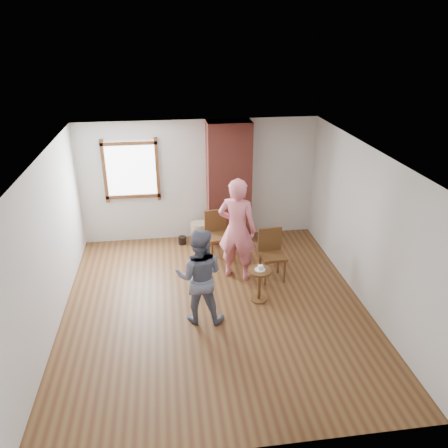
{
  "coord_description": "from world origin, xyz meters",
  "views": [
    {
      "loc": [
        -0.68,
        -6.08,
        4.32
      ],
      "look_at": [
        0.26,
        0.8,
        1.15
      ],
      "focal_mm": 35.0,
      "sensor_mm": 36.0,
      "label": 1
    }
  ],
  "objects_px": {
    "person_pink": "(237,230)",
    "stoneware_crock": "(199,233)",
    "dining_chair_right": "(271,251)",
    "side_table": "(259,280)",
    "man": "(199,276)",
    "dining_chair_left": "(217,232)"
  },
  "relations": [
    {
      "from": "dining_chair_right",
      "to": "man",
      "type": "xyz_separation_m",
      "value": [
        -1.42,
        -1.12,
        0.26
      ]
    },
    {
      "from": "dining_chair_right",
      "to": "side_table",
      "type": "xyz_separation_m",
      "value": [
        -0.38,
        -0.73,
        -0.13
      ]
    },
    {
      "from": "dining_chair_right",
      "to": "side_table",
      "type": "bearing_deg",
      "value": -121.73
    },
    {
      "from": "stoneware_crock",
      "to": "person_pink",
      "type": "height_order",
      "value": "person_pink"
    },
    {
      "from": "dining_chair_left",
      "to": "man",
      "type": "bearing_deg",
      "value": -113.64
    },
    {
      "from": "dining_chair_left",
      "to": "man",
      "type": "xyz_separation_m",
      "value": [
        -0.53,
        -2.03,
        0.24
      ]
    },
    {
      "from": "dining_chair_left",
      "to": "dining_chair_right",
      "type": "relative_size",
      "value": 1.03
    },
    {
      "from": "dining_chair_left",
      "to": "person_pink",
      "type": "distance_m",
      "value": 0.95
    },
    {
      "from": "stoneware_crock",
      "to": "dining_chair_left",
      "type": "bearing_deg",
      "value": -65.3
    },
    {
      "from": "dining_chair_left",
      "to": "dining_chair_right",
      "type": "distance_m",
      "value": 1.28
    },
    {
      "from": "stoneware_crock",
      "to": "dining_chair_right",
      "type": "height_order",
      "value": "dining_chair_right"
    },
    {
      "from": "man",
      "to": "dining_chair_left",
      "type": "bearing_deg",
      "value": -93.29
    },
    {
      "from": "stoneware_crock",
      "to": "side_table",
      "type": "height_order",
      "value": "side_table"
    },
    {
      "from": "stoneware_crock",
      "to": "man",
      "type": "distance_m",
      "value": 2.76
    },
    {
      "from": "stoneware_crock",
      "to": "person_pink",
      "type": "relative_size",
      "value": 0.25
    },
    {
      "from": "stoneware_crock",
      "to": "person_pink",
      "type": "bearing_deg",
      "value": -68.93
    },
    {
      "from": "stoneware_crock",
      "to": "dining_chair_left",
      "type": "xyz_separation_m",
      "value": [
        0.31,
        -0.66,
        0.31
      ]
    },
    {
      "from": "stoneware_crock",
      "to": "man",
      "type": "xyz_separation_m",
      "value": [
        -0.22,
        -2.7,
        0.55
      ]
    },
    {
      "from": "person_pink",
      "to": "stoneware_crock",
      "type": "bearing_deg",
      "value": -43.99
    },
    {
      "from": "man",
      "to": "person_pink",
      "type": "bearing_deg",
      "value": -111.66
    },
    {
      "from": "side_table",
      "to": "man",
      "type": "relative_size",
      "value": 0.38
    },
    {
      "from": "dining_chair_left",
      "to": "side_table",
      "type": "bearing_deg",
      "value": -81.79
    }
  ]
}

